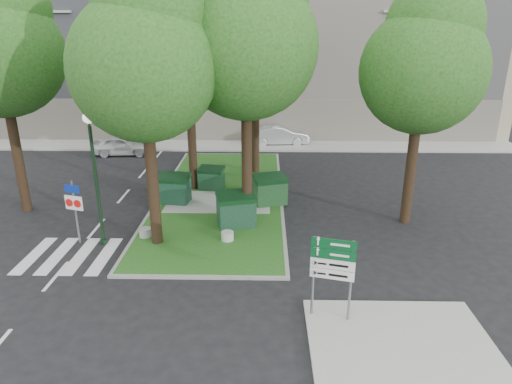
{
  "coord_description": "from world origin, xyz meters",
  "views": [
    {
      "loc": [
        2.77,
        -13.81,
        8.16
      ],
      "look_at": [
        2.41,
        3.23,
        2.0
      ],
      "focal_mm": 32.0,
      "sensor_mm": 36.0,
      "label": 1
    }
  ],
  "objects_px": {
    "tree_median_near_right": "(248,32)",
    "street_lamp": "(94,164)",
    "tree_street_right": "(426,59)",
    "car_silver": "(279,135)",
    "litter_bin": "(264,189)",
    "bollard_left": "(145,232)",
    "directional_sign": "(333,266)",
    "bollard_mid": "(230,214)",
    "dumpster_a": "(174,189)",
    "dumpster_d": "(270,190)",
    "dumpster_c": "(236,210)",
    "bollard_right": "(227,236)",
    "car_white": "(122,145)",
    "dumpster_b": "(211,178)",
    "tree_median_mid": "(190,53)",
    "tree_median_far": "(257,24)",
    "tree_median_near_left": "(145,53)",
    "traffic_sign_pole": "(74,204)"
  },
  "relations": [
    {
      "from": "dumpster_b",
      "to": "directional_sign",
      "type": "xyz_separation_m",
      "value": [
        4.76,
        -11.27,
        1.1
      ]
    },
    {
      "from": "litter_bin",
      "to": "car_silver",
      "type": "distance_m",
      "value": 11.33
    },
    {
      "from": "bollard_right",
      "to": "dumpster_c",
      "type": "bearing_deg",
      "value": 79.7
    },
    {
      "from": "street_lamp",
      "to": "car_white",
      "type": "xyz_separation_m",
      "value": [
        -3.25,
        13.45,
        -2.66
      ]
    },
    {
      "from": "dumpster_a",
      "to": "bollard_mid",
      "type": "distance_m",
      "value": 3.49
    },
    {
      "from": "dumpster_c",
      "to": "bollard_left",
      "type": "relative_size",
      "value": 3.71
    },
    {
      "from": "tree_median_far",
      "to": "litter_bin",
      "type": "bearing_deg",
      "value": -84.43
    },
    {
      "from": "tree_street_right",
      "to": "car_silver",
      "type": "height_order",
      "value": "tree_street_right"
    },
    {
      "from": "bollard_left",
      "to": "litter_bin",
      "type": "relative_size",
      "value": 0.67
    },
    {
      "from": "tree_median_mid",
      "to": "dumpster_a",
      "type": "relative_size",
      "value": 6.01
    },
    {
      "from": "tree_median_near_right",
      "to": "car_white",
      "type": "bearing_deg",
      "value": 128.22
    },
    {
      "from": "dumpster_a",
      "to": "street_lamp",
      "type": "relative_size",
      "value": 0.31
    },
    {
      "from": "bollard_mid",
      "to": "litter_bin",
      "type": "distance_m",
      "value": 3.21
    },
    {
      "from": "tree_median_near_right",
      "to": "tree_street_right",
      "type": "xyz_separation_m",
      "value": [
        7.0,
        0.5,
        -1.0
      ]
    },
    {
      "from": "tree_street_right",
      "to": "bollard_mid",
      "type": "bearing_deg",
      "value": -179.57
    },
    {
      "from": "tree_median_near_right",
      "to": "street_lamp",
      "type": "height_order",
      "value": "tree_median_near_right"
    },
    {
      "from": "tree_median_mid",
      "to": "tree_median_far",
      "type": "distance_m",
      "value": 4.59
    },
    {
      "from": "dumpster_d",
      "to": "directional_sign",
      "type": "xyz_separation_m",
      "value": [
        1.7,
        -9.19,
        0.99
      ]
    },
    {
      "from": "tree_median_mid",
      "to": "bollard_left",
      "type": "bearing_deg",
      "value": -101.09
    },
    {
      "from": "dumpster_a",
      "to": "bollard_left",
      "type": "distance_m",
      "value": 4.02
    },
    {
      "from": "bollard_mid",
      "to": "litter_bin",
      "type": "height_order",
      "value": "litter_bin"
    },
    {
      "from": "bollard_right",
      "to": "car_silver",
      "type": "xyz_separation_m",
      "value": [
        2.5,
        16.36,
        0.41
      ]
    },
    {
      "from": "tree_median_near_right",
      "to": "traffic_sign_pole",
      "type": "bearing_deg",
      "value": -163.81
    },
    {
      "from": "street_lamp",
      "to": "dumpster_d",
      "type": "bearing_deg",
      "value": 32.71
    },
    {
      "from": "bollard_mid",
      "to": "directional_sign",
      "type": "relative_size",
      "value": 0.22
    },
    {
      "from": "dumpster_c",
      "to": "car_white",
      "type": "relative_size",
      "value": 0.47
    },
    {
      "from": "tree_median_near_left",
      "to": "tree_median_mid",
      "type": "distance_m",
      "value": 6.53
    },
    {
      "from": "bollard_left",
      "to": "directional_sign",
      "type": "xyz_separation_m",
      "value": [
        6.8,
        -5.33,
        1.5
      ]
    },
    {
      "from": "litter_bin",
      "to": "tree_median_near_right",
      "type": "bearing_deg",
      "value": -100.63
    },
    {
      "from": "tree_median_far",
      "to": "bollard_right",
      "type": "relative_size",
      "value": 24.05
    },
    {
      "from": "bollard_mid",
      "to": "directional_sign",
      "type": "bearing_deg",
      "value": -64.42
    },
    {
      "from": "tree_median_near_right",
      "to": "tree_street_right",
      "type": "relative_size",
      "value": 1.14
    },
    {
      "from": "bollard_mid",
      "to": "dumpster_a",
      "type": "bearing_deg",
      "value": 145.53
    },
    {
      "from": "bollard_mid",
      "to": "street_lamp",
      "type": "bearing_deg",
      "value": -153.43
    },
    {
      "from": "car_silver",
      "to": "traffic_sign_pole",
      "type": "bearing_deg",
      "value": 146.37
    },
    {
      "from": "bollard_left",
      "to": "bollard_mid",
      "type": "relative_size",
      "value": 0.89
    },
    {
      "from": "bollard_mid",
      "to": "car_white",
      "type": "bearing_deg",
      "value": 126.4
    },
    {
      "from": "tree_street_right",
      "to": "litter_bin",
      "type": "xyz_separation_m",
      "value": [
        -6.39,
        2.76,
        -6.49
      ]
    },
    {
      "from": "dumpster_c",
      "to": "bollard_right",
      "type": "height_order",
      "value": "dumpster_c"
    },
    {
      "from": "tree_median_near_right",
      "to": "dumpster_a",
      "type": "relative_size",
      "value": 6.9
    },
    {
      "from": "tree_median_mid",
      "to": "car_white",
      "type": "height_order",
      "value": "tree_median_mid"
    },
    {
      "from": "car_silver",
      "to": "tree_median_near_right",
      "type": "bearing_deg",
      "value": 166.84
    },
    {
      "from": "tree_street_right",
      "to": "directional_sign",
      "type": "relative_size",
      "value": 3.98
    },
    {
      "from": "car_white",
      "to": "car_silver",
      "type": "height_order",
      "value": "car_silver"
    },
    {
      "from": "tree_median_near_right",
      "to": "car_white",
      "type": "xyz_separation_m",
      "value": [
        -9.02,
        11.46,
        -7.32
      ]
    },
    {
      "from": "tree_median_near_right",
      "to": "dumpster_c",
      "type": "xyz_separation_m",
      "value": [
        -0.55,
        -0.36,
        -7.15
      ]
    },
    {
      "from": "street_lamp",
      "to": "traffic_sign_pole",
      "type": "height_order",
      "value": "street_lamp"
    },
    {
      "from": "bollard_right",
      "to": "car_silver",
      "type": "height_order",
      "value": "car_silver"
    },
    {
      "from": "bollard_mid",
      "to": "car_white",
      "type": "height_order",
      "value": "car_white"
    },
    {
      "from": "dumpster_b",
      "to": "directional_sign",
      "type": "relative_size",
      "value": 0.57
    }
  ]
}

